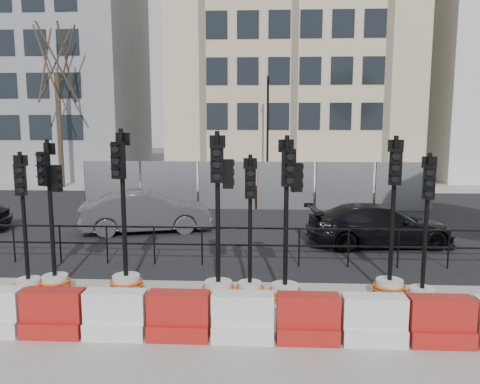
# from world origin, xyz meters

# --- Properties ---
(ground) EXTENTS (120.00, 120.00, 0.00)m
(ground) POSITION_xyz_m (0.00, 0.00, 0.00)
(ground) COLOR #51514C
(ground) RESTS_ON ground
(sidewalk_near) EXTENTS (40.00, 6.00, 0.02)m
(sidewalk_near) POSITION_xyz_m (0.00, -3.00, 0.01)
(sidewalk_near) COLOR gray
(sidewalk_near) RESTS_ON ground
(road) EXTENTS (40.00, 14.00, 0.03)m
(road) POSITION_xyz_m (0.00, 7.00, 0.01)
(road) COLOR black
(road) RESTS_ON ground
(sidewalk_far) EXTENTS (40.00, 4.00, 0.02)m
(sidewalk_far) POSITION_xyz_m (0.00, 16.00, 0.01)
(sidewalk_far) COLOR gray
(sidewalk_far) RESTS_ON ground
(building_grey) EXTENTS (11.00, 9.06, 14.00)m
(building_grey) POSITION_xyz_m (-14.00, 21.99, 7.00)
(building_grey) COLOR gray
(building_grey) RESTS_ON ground
(building_cream) EXTENTS (15.00, 10.06, 18.00)m
(building_cream) POSITION_xyz_m (2.00, 21.99, 9.00)
(building_cream) COLOR beige
(building_cream) RESTS_ON ground
(kerb_railing) EXTENTS (18.00, 0.04, 1.00)m
(kerb_railing) POSITION_xyz_m (0.00, 1.20, 0.69)
(kerb_railing) COLOR black
(kerb_railing) RESTS_ON ground
(heras_fencing) EXTENTS (14.33, 1.72, 2.00)m
(heras_fencing) POSITION_xyz_m (0.57, 9.86, 0.65)
(heras_fencing) COLOR gray
(heras_fencing) RESTS_ON ground
(lamp_post_far) EXTENTS (0.12, 0.56, 6.00)m
(lamp_post_far) POSITION_xyz_m (0.50, 14.98, 3.22)
(lamp_post_far) COLOR black
(lamp_post_far) RESTS_ON ground
(tree_bare_far) EXTENTS (2.00, 2.00, 9.00)m
(tree_bare_far) POSITION_xyz_m (-11.00, 15.50, 6.65)
(tree_bare_far) COLOR #473828
(tree_bare_far) RESTS_ON ground
(barrier_row) EXTENTS (15.70, 0.50, 0.80)m
(barrier_row) POSITION_xyz_m (-0.00, -2.80, 0.37)
(barrier_row) COLOR red
(barrier_row) RESTS_ON ground
(traffic_signal_a) EXTENTS (0.59, 0.59, 2.97)m
(traffic_signal_a) POSITION_xyz_m (-4.50, -1.02, 0.61)
(traffic_signal_a) COLOR beige
(traffic_signal_a) RESTS_ON ground
(traffic_signal_b) EXTENTS (0.63, 0.63, 3.21)m
(traffic_signal_b) POSITION_xyz_m (-4.01, -0.87, 0.77)
(traffic_signal_b) COLOR beige
(traffic_signal_b) RESTS_ON ground
(traffic_signal_c) EXTENTS (0.67, 0.67, 3.43)m
(traffic_signal_c) POSITION_xyz_m (-2.52, -0.87, 0.71)
(traffic_signal_c) COLOR beige
(traffic_signal_c) RESTS_ON ground
(traffic_signal_d) EXTENTS (0.67, 0.67, 3.38)m
(traffic_signal_d) POSITION_xyz_m (-0.56, -1.13, 0.81)
(traffic_signal_d) COLOR beige
(traffic_signal_d) RESTS_ON ground
(traffic_signal_e) EXTENTS (0.58, 0.58, 2.93)m
(traffic_signal_e) POSITION_xyz_m (0.06, -0.99, 0.60)
(traffic_signal_e) COLOR beige
(traffic_signal_e) RESTS_ON ground
(traffic_signal_f) EXTENTS (0.65, 0.65, 3.30)m
(traffic_signal_f) POSITION_xyz_m (0.77, -1.20, 0.79)
(traffic_signal_f) COLOR beige
(traffic_signal_f) RESTS_ON ground
(traffic_signal_g) EXTENTS (0.65, 0.65, 3.29)m
(traffic_signal_g) POSITION_xyz_m (2.87, -0.82, 0.68)
(traffic_signal_g) COLOR beige
(traffic_signal_g) RESTS_ON ground
(traffic_signal_h) EXTENTS (0.59, 0.59, 2.98)m
(traffic_signal_h) POSITION_xyz_m (3.41, -1.16, 0.62)
(traffic_signal_h) COLOR beige
(traffic_signal_h) RESTS_ON ground
(car_b) EXTENTS (3.54, 4.87, 1.37)m
(car_b) POSITION_xyz_m (-3.50, 4.78, 0.68)
(car_b) COLOR #434247
(car_b) RESTS_ON ground
(car_c) EXTENTS (2.59, 4.57, 1.22)m
(car_c) POSITION_xyz_m (3.69, 3.41, 0.61)
(car_c) COLOR black
(car_c) RESTS_ON ground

